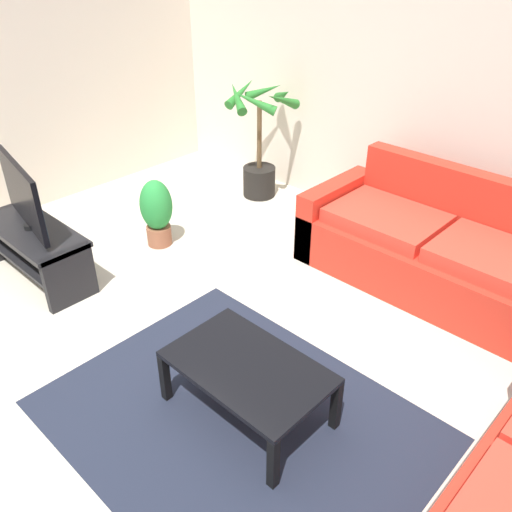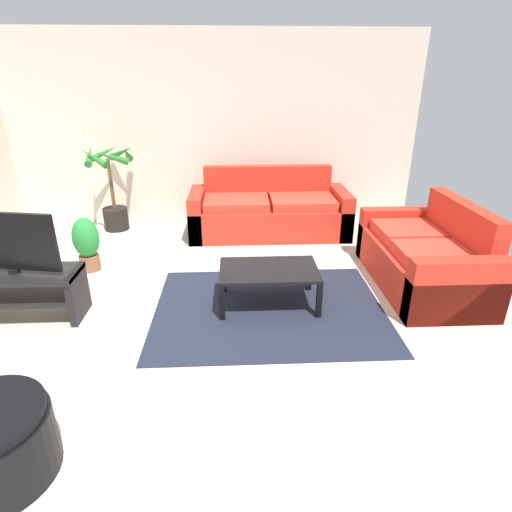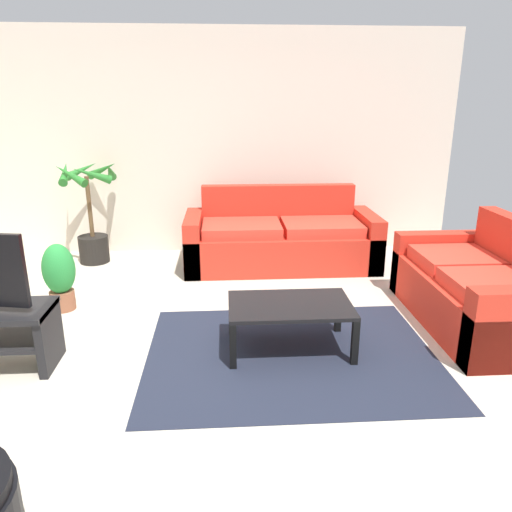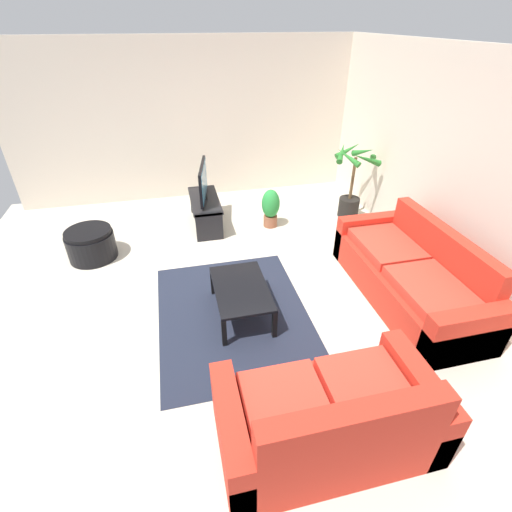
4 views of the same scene
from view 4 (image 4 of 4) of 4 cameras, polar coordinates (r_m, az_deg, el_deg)
ground_plane at (r=4.83m, az=-6.58°, el=-4.59°), size 6.60×6.60×0.00m
wall_back at (r=5.32m, az=27.12°, el=12.14°), size 6.00×0.06×2.70m
wall_left at (r=7.02m, az=-10.75°, el=19.43°), size 0.06×6.00×2.70m
couch_main at (r=4.82m, az=22.54°, el=-2.96°), size 2.20×0.90×0.90m
couch_loveseat at (r=3.19m, az=10.99°, el=-23.42°), size 0.90×1.69×0.90m
tv_stand at (r=6.14m, az=-7.80°, el=7.32°), size 1.10×0.45×0.46m
tv at (r=5.96m, az=-8.10°, el=11.28°), size 0.92×0.21×0.56m
coffee_table at (r=4.19m, az=-2.31°, el=-5.33°), size 0.94×0.59×0.38m
area_rug at (r=4.39m, az=-3.51°, el=-8.90°), size 2.20×1.70×0.01m
potted_palm at (r=6.48m, az=14.49°, el=10.35°), size 0.71×0.74×1.23m
potted_plant_small at (r=6.04m, az=2.26°, el=7.55°), size 0.29×0.29×0.63m
ottoman at (r=5.74m, az=-24.00°, el=1.68°), size 0.66×0.66×0.44m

